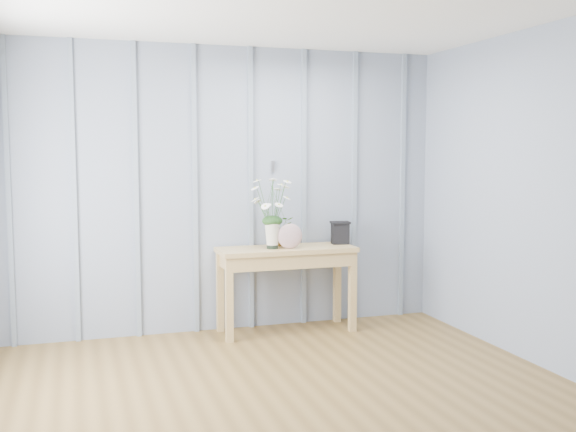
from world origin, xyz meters
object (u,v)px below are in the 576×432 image
object	(u,v)px
felt_disc_vessel	(290,236)
carved_box	(340,232)
sideboard	(286,260)
daisy_vase	(272,204)

from	to	relation	value
felt_disc_vessel	carved_box	bearing A→B (deg)	21.45
sideboard	daisy_vase	distance (m)	0.52
daisy_vase	felt_disc_vessel	size ratio (longest dim) A/B	2.85
felt_disc_vessel	sideboard	bearing A→B (deg)	101.13
daisy_vase	carved_box	bearing A→B (deg)	7.87
felt_disc_vessel	carved_box	distance (m)	0.54
carved_box	felt_disc_vessel	bearing A→B (deg)	-165.00
daisy_vase	carved_box	world-z (taller)	daisy_vase
felt_disc_vessel	carved_box	size ratio (longest dim) A/B	1.06
sideboard	carved_box	xyz separation A→B (m)	(0.53, 0.06, 0.22)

